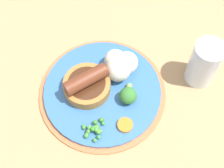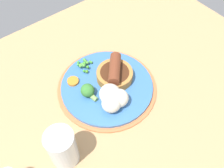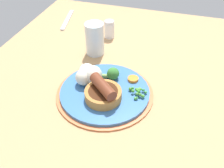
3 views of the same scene
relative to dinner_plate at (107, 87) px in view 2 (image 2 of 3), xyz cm
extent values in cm
cube|color=tan|center=(-4.76, -3.41, -2.07)|extent=(110.00, 80.00, 3.00)
cylinder|color=#CC6B3D|center=(0.00, 0.00, -0.32)|extent=(27.19, 27.19, 0.50)
cylinder|color=#386BA8|center=(0.00, 0.00, 0.13)|extent=(25.01, 25.01, 1.40)
cylinder|color=#AD7538|center=(3.13, 0.58, 2.17)|extent=(9.89, 9.89, 2.67)
cylinder|color=#472614|center=(3.13, 0.58, 3.35)|extent=(7.91, 7.91, 0.30)
cylinder|color=brown|center=(3.13, 0.58, 5.00)|extent=(8.41, 8.81, 2.99)
sphere|color=#438227|center=(-1.86, 6.81, 1.49)|extent=(0.94, 0.94, 0.94)
sphere|color=#41923C|center=(0.99, 9.31, 1.40)|extent=(0.71, 0.71, 0.71)
sphere|color=#4C913A|center=(-0.07, 9.11, 1.86)|extent=(0.87, 0.87, 0.87)
sphere|color=#458836|center=(-1.56, 9.32, 2.09)|extent=(0.90, 0.90, 0.90)
sphere|color=#4A8E3C|center=(-1.56, 9.05, 2.09)|extent=(0.83, 0.83, 0.83)
sphere|color=#488838|center=(-0.11, 9.91, 1.73)|extent=(0.84, 0.84, 0.84)
sphere|color=green|center=(-1.49, 8.64, 2.08)|extent=(0.84, 0.84, 0.84)
sphere|color=#4E9037|center=(-2.37, 9.29, 1.80)|extent=(0.82, 0.82, 0.82)
sphere|color=#4D833F|center=(-1.63, 8.69, 2.02)|extent=(0.77, 0.77, 0.77)
sphere|color=#3D8F3F|center=(-1.82, 11.16, 1.42)|extent=(0.80, 0.80, 0.80)
sphere|color=#3B882C|center=(-0.88, 7.76, 1.83)|extent=(0.90, 0.90, 0.90)
sphere|color=#3A822B|center=(-1.13, 8.83, 2.16)|extent=(0.79, 0.79, 0.79)
sphere|color=green|center=(-0.87, 9.31, 2.10)|extent=(0.90, 0.90, 0.90)
sphere|color=green|center=(-2.40, 7.43, 1.49)|extent=(0.72, 0.72, 0.72)
sphere|color=#419236|center=(0.02, 10.79, 1.52)|extent=(0.95, 0.95, 0.95)
sphere|color=#4D9731|center=(-2.09, 9.53, 1.91)|extent=(0.93, 0.93, 0.93)
sphere|color=#4A8635|center=(0.00, 10.44, 1.53)|extent=(0.77, 0.77, 0.77)
sphere|color=green|center=(-2.41, 10.39, 1.56)|extent=(0.80, 0.80, 0.80)
sphere|color=#488839|center=(-1.95, 9.20, 1.94)|extent=(0.80, 0.80, 0.80)
sphere|color=#458B34|center=(-1.50, 8.62, 2.11)|extent=(0.91, 0.91, 0.91)
sphere|color=#428E33|center=(1.20, 8.97, 1.24)|extent=(0.82, 0.82, 0.82)
sphere|color=#387A33|center=(-5.76, 0.71, 2.64)|extent=(3.62, 3.62, 3.62)
cylinder|color=#7A9E56|center=(-5.43, -1.43, 1.47)|extent=(1.58, 2.32, 1.27)
sphere|color=beige|center=(-3.55, -6.50, 3.30)|extent=(4.93, 4.93, 4.93)
sphere|color=beige|center=(-1.06, -6.50, 3.22)|extent=(4.78, 4.78, 4.78)
sphere|color=beige|center=(-2.31, -4.34, 3.57)|extent=(5.48, 5.48, 5.48)
cylinder|color=orange|center=(-6.68, 6.51, 1.23)|extent=(4.08, 4.08, 0.79)
cylinder|color=silver|center=(-19.23, -9.65, 4.90)|extent=(6.23, 6.23, 10.94)
camera|label=1|loc=(-10.21, 28.76, 59.55)|focal=50.00mm
camera|label=2|loc=(-23.43, -32.01, 55.73)|focal=40.00mm
camera|label=3|loc=(49.05, 16.76, 47.10)|focal=40.00mm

